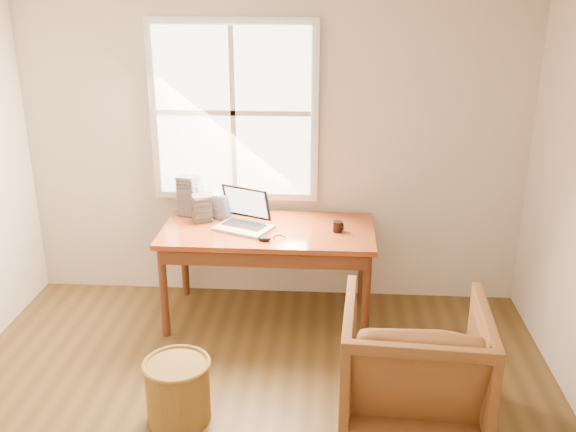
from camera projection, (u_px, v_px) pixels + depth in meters
name	position (u px, v px, depth m)	size (l,w,h in m)	color
room_shell	(229.00, 241.00, 3.11)	(4.04, 4.54, 2.64)	#513C1B
desk	(268.00, 231.00, 4.85)	(1.60, 0.80, 0.04)	brown
armchair	(413.00, 363.00, 3.78)	(0.83, 0.85, 0.78)	brown
wicker_stool	(178.00, 391.00, 3.84)	(0.38, 0.38, 0.38)	brown
laptop	(243.00, 209.00, 4.77)	(0.43, 0.45, 0.32)	silver
mouse	(264.00, 239.00, 4.60)	(0.10, 0.06, 0.03)	black
coffee_mug	(338.00, 227.00, 4.76)	(0.07, 0.07, 0.08)	black
cd_stack_a	(192.00, 194.00, 5.15)	(0.15, 0.13, 0.29)	silver
cd_stack_b	(202.00, 208.00, 4.95)	(0.14, 0.12, 0.21)	black
cd_stack_c	(188.00, 195.00, 5.08)	(0.14, 0.12, 0.32)	gray
cd_stack_d	(221.00, 205.00, 5.05)	(0.15, 0.13, 0.19)	silver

